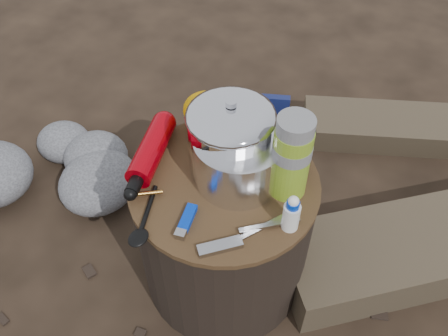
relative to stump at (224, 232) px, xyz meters
The scene contains 15 objects.
ground 0.21m from the stump, ahead, with size 60.00×60.00×0.00m, color black.
stump is the anchor object (origin of this frame).
rock_ring 0.70m from the stump, 162.81° to the right, with size 0.45×0.97×0.19m, color #5D5D62, non-canonical shape.
foil_windscreen 0.28m from the stump, 53.73° to the left, with size 0.21×0.21×0.13m, color silver.
camping_pot 0.32m from the stump, 100.10° to the left, with size 0.20×0.20×0.20m, color silver.
fuel_bottle 0.32m from the stump, behind, with size 0.06×0.27×0.06m, color #A3010C, non-canonical shape.
thermos 0.36m from the stump, 20.00° to the left, with size 0.09×0.09×0.22m, color #7FA423.
travel_mug 0.33m from the stump, 47.48° to the left, with size 0.07×0.07×0.11m, color black.
stuff_sack 0.33m from the stump, 128.23° to the left, with size 0.15×0.12×0.10m, color #DE9300.
food_pouch 0.34m from the stump, 82.83° to the left, with size 0.10×0.02×0.13m, color #11184A.
lighter 0.26m from the stump, 97.84° to the right, with size 0.02×0.09×0.02m, color #032EBA.
multitool 0.29m from the stump, 64.62° to the right, with size 0.03×0.10×0.01m, color #9E9EA2.
pot_grabber 0.27m from the stump, 28.46° to the right, with size 0.04×0.14×0.01m, color #9E9EA2, non-canonical shape.
spork 0.30m from the stump, 124.68° to the right, with size 0.04×0.16×0.01m, color black, non-canonical shape.
squeeze_bottle 0.33m from the stump, 13.86° to the right, with size 0.04×0.04×0.09m, color white.
Camera 1 is at (0.36, -0.68, 1.33)m, focal length 38.92 mm.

